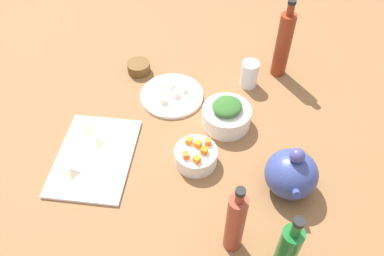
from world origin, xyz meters
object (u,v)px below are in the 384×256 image
(bowl_carrots, at_px, (196,156))
(teapot, at_px, (291,174))
(bowl_greens, at_px, (226,117))
(bottle_0, at_px, (283,44))
(plate_tofu, at_px, (172,96))
(bottle_1, at_px, (235,223))
(bowl_small_side, at_px, (139,67))
(cutting_board, at_px, (95,157))
(drinking_glass_0, at_px, (249,74))
(bottle_2, at_px, (288,247))

(bowl_carrots, bearing_deg, teapot, 73.71)
(bowl_greens, height_order, bottle_0, bottle_0)
(plate_tofu, relative_size, bottle_1, 0.87)
(bowl_greens, xyz_separation_m, bowl_small_side, (-0.24, -0.31, -0.01))
(plate_tofu, xyz_separation_m, bowl_greens, (0.11, 0.18, 0.03))
(bowl_small_side, relative_size, bottle_1, 0.33)
(cutting_board, height_order, drinking_glass_0, drinking_glass_0)
(plate_tofu, distance_m, bowl_carrots, 0.29)
(bowl_carrots, bearing_deg, bottle_1, 22.14)
(drinking_glass_0, bearing_deg, teapot, 12.27)
(plate_tofu, xyz_separation_m, bowl_carrots, (0.27, 0.09, 0.02))
(bottle_0, bearing_deg, drinking_glass_0, -57.43)
(plate_tofu, distance_m, teapot, 0.50)
(bottle_1, bearing_deg, bottle_2, 71.48)
(bowl_greens, bearing_deg, drinking_glass_0, 157.50)
(plate_tofu, bearing_deg, bottle_2, 29.58)
(plate_tofu, relative_size, bowl_carrots, 1.73)
(bowl_greens, distance_m, bottle_0, 0.33)
(bottle_1, bearing_deg, bottle_0, 165.40)
(drinking_glass_0, bearing_deg, cutting_board, -53.19)
(bottle_0, bearing_deg, bowl_greens, -35.87)
(bottle_1, bearing_deg, teapot, 138.23)
(bowl_carrots, bearing_deg, bottle_2, 37.56)
(bowl_small_side, distance_m, drinking_glass_0, 0.39)
(bottle_0, bearing_deg, bowl_carrots, -33.54)
(bowl_small_side, bearing_deg, plate_tofu, 46.02)
(plate_tofu, height_order, bowl_carrots, bowl_carrots)
(bowl_greens, relative_size, bowl_small_side, 1.89)
(drinking_glass_0, bearing_deg, bowl_carrots, -25.71)
(plate_tofu, xyz_separation_m, teapot, (0.34, 0.35, 0.06))
(cutting_board, height_order, plate_tofu, plate_tofu)
(bowl_carrots, distance_m, teapot, 0.27)
(bowl_greens, relative_size, bottle_1, 0.62)
(cutting_board, bearing_deg, bottle_2, 61.08)
(bowl_small_side, bearing_deg, bowl_carrots, 29.60)
(cutting_board, bearing_deg, bowl_small_side, 169.37)
(plate_tofu, distance_m, bottle_0, 0.41)
(teapot, distance_m, bottle_1, 0.24)
(bowl_carrots, height_order, bottle_1, bottle_1)
(cutting_board, bearing_deg, bowl_greens, 112.29)
(plate_tofu, xyz_separation_m, drinking_glass_0, (-0.08, 0.26, 0.04))
(teapot, relative_size, drinking_glass_0, 1.75)
(teapot, distance_m, drinking_glass_0, 0.43)
(bowl_small_side, distance_m, bottle_2, 0.82)
(bowl_greens, xyz_separation_m, bowl_carrots, (0.16, -0.09, -0.01))
(plate_tofu, distance_m, bottle_2, 0.65)
(bowl_greens, distance_m, teapot, 0.29)
(bowl_carrots, xyz_separation_m, bowl_small_side, (-0.39, -0.22, -0.01))
(bowl_greens, xyz_separation_m, bottle_1, (0.41, 0.01, 0.08))
(plate_tofu, height_order, teapot, teapot)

